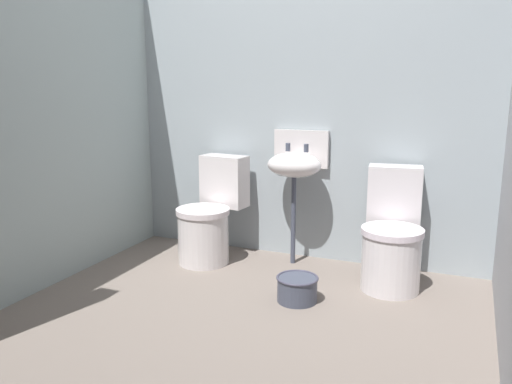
{
  "coord_description": "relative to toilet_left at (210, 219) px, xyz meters",
  "views": [
    {
      "loc": [
        1.16,
        -2.5,
        1.35
      ],
      "look_at": [
        0.0,
        0.32,
        0.7
      ],
      "focal_mm": 36.7,
      "sensor_mm": 36.0,
      "label": 1
    }
  ],
  "objects": [
    {
      "name": "bucket",
      "position": [
        0.86,
        -0.5,
        -0.24
      ],
      "size": [
        0.26,
        0.26,
        0.16
      ],
      "color": "#424757",
      "rests_on": "ground"
    },
    {
      "name": "wall_back",
      "position": [
        0.63,
        0.4,
        0.81
      ],
      "size": [
        3.15,
        0.1,
        2.26
      ],
      "primitive_type": "cube",
      "color": "#9BA6AC",
      "rests_on": "ground"
    },
    {
      "name": "sink",
      "position": [
        0.62,
        0.19,
        0.43
      ],
      "size": [
        0.42,
        0.35,
        0.99
      ],
      "color": "#424757",
      "rests_on": "ground"
    },
    {
      "name": "ground_plane",
      "position": [
        0.63,
        -0.92,
        -0.36
      ],
      "size": [
        3.15,
        2.94,
        0.08
      ],
      "primitive_type": "cube",
      "color": "slate"
    },
    {
      "name": "toilet_left",
      "position": [
        0.0,
        0.0,
        0.0
      ],
      "size": [
        0.45,
        0.63,
        0.78
      ],
      "rotation": [
        0.0,
        0.0,
        3.01
      ],
      "color": "silver",
      "rests_on": "ground"
    },
    {
      "name": "wall_left",
      "position": [
        -0.8,
        -0.82,
        0.81
      ],
      "size": [
        0.1,
        2.74,
        2.26
      ],
      "primitive_type": "cube",
      "color": "#9AA9A8",
      "rests_on": "ground"
    },
    {
      "name": "toilet_right",
      "position": [
        1.36,
        0.0,
        0.0
      ],
      "size": [
        0.45,
        0.63,
        0.78
      ],
      "rotation": [
        0.0,
        0.0,
        3.27
      ],
      "color": "silver",
      "rests_on": "ground"
    }
  ]
}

